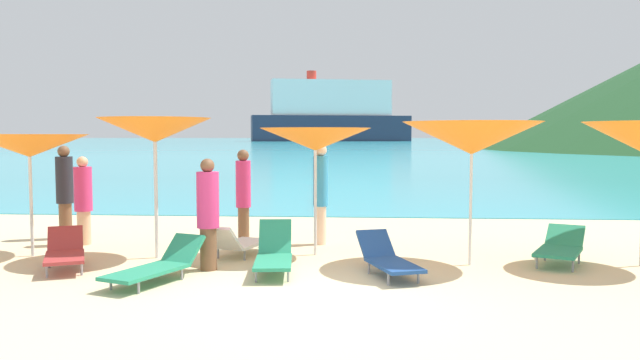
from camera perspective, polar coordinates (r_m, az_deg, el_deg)
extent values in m
cube|color=beige|center=(18.15, 1.77, -2.92)|extent=(50.00, 100.00, 0.30)
cube|color=#38B7CC|center=(235.73, 3.96, 3.53)|extent=(650.00, 440.00, 0.02)
cylinder|color=silver|center=(11.77, -24.45, -1.51)|extent=(0.05, 0.05, 1.97)
cone|color=orange|center=(11.72, -24.58, 2.81)|extent=(2.06, 2.06, 0.38)
sphere|color=silver|center=(11.72, -24.60, 3.43)|extent=(0.07, 0.07, 0.07)
cylinder|color=silver|center=(10.90, -14.47, -0.99)|extent=(0.06, 0.06, 2.23)
cone|color=orange|center=(10.86, -14.57, 4.35)|extent=(1.89, 1.89, 0.40)
sphere|color=silver|center=(10.86, -14.58, 5.04)|extent=(0.07, 0.07, 0.07)
cylinder|color=silver|center=(10.83, -0.42, -1.31)|extent=(0.05, 0.05, 2.07)
cone|color=orange|center=(10.78, -0.42, 3.66)|extent=(1.98, 1.98, 0.39)
sphere|color=silver|center=(10.78, -0.42, 4.33)|extent=(0.07, 0.07, 0.07)
cylinder|color=silver|center=(10.25, 13.34, -1.57)|extent=(0.04, 0.04, 2.13)
cone|color=orange|center=(10.20, 13.43, 3.67)|extent=(2.35, 2.35, 0.51)
sphere|color=silver|center=(10.20, 13.44, 4.56)|extent=(0.07, 0.07, 0.07)
cube|color=#268C66|center=(9.07, -15.35, -7.93)|extent=(0.99, 1.38, 0.05)
cube|color=#268C66|center=(9.65, -12.14, -6.06)|extent=(0.64, 0.58, 0.40)
cylinder|color=gray|center=(8.96, -18.22, -8.84)|extent=(0.04, 0.04, 0.16)
cylinder|color=gray|center=(8.64, -15.94, -9.26)|extent=(0.04, 0.04, 0.16)
cylinder|color=gray|center=(9.59, -14.51, -7.90)|extent=(0.04, 0.04, 0.16)
cylinder|color=gray|center=(9.30, -12.26, -8.25)|extent=(0.04, 0.04, 0.16)
cube|color=#1E478C|center=(9.18, 6.66, -7.57)|extent=(0.86, 1.20, 0.05)
cube|color=#1E478C|center=(9.83, 4.99, -5.73)|extent=(0.62, 0.59, 0.39)
cylinder|color=gray|center=(8.82, 6.14, -8.81)|extent=(0.04, 0.04, 0.18)
cylinder|color=gray|center=(8.99, 8.80, -8.58)|extent=(0.04, 0.04, 0.18)
cylinder|color=gray|center=(9.51, 4.41, -7.85)|extent=(0.04, 0.04, 0.18)
cylinder|color=gray|center=(9.67, 6.90, -7.67)|extent=(0.04, 0.04, 0.18)
cube|color=#A53333|center=(10.29, -21.89, -6.43)|extent=(0.93, 1.17, 0.05)
cube|color=#A53333|center=(10.96, -21.83, -4.91)|extent=(0.64, 0.58, 0.37)
cylinder|color=gray|center=(10.02, -23.27, -7.49)|extent=(0.04, 0.04, 0.20)
cylinder|color=gray|center=(10.00, -20.56, -7.43)|extent=(0.04, 0.04, 0.20)
cylinder|color=gray|center=(10.73, -23.09, -6.73)|extent=(0.04, 0.04, 0.20)
cylinder|color=gray|center=(10.72, -20.56, -6.68)|extent=(0.04, 0.04, 0.20)
cube|color=white|center=(10.99, -6.91, -5.67)|extent=(0.86, 1.15, 0.05)
cube|color=white|center=(10.34, -8.82, -5.19)|extent=(0.66, 0.60, 0.43)
cylinder|color=gray|center=(11.16, -5.02, -6.08)|extent=(0.04, 0.04, 0.17)
cylinder|color=gray|center=(11.39, -7.27, -5.90)|extent=(0.04, 0.04, 0.17)
cylinder|color=gray|center=(10.54, -6.77, -6.70)|extent=(0.04, 0.04, 0.17)
cylinder|color=gray|center=(10.78, -9.11, -6.49)|extent=(0.04, 0.04, 0.17)
cube|color=#268C66|center=(10.63, 20.54, -6.04)|extent=(0.98, 1.18, 0.05)
cube|color=#268C66|center=(11.30, 21.09, -4.70)|extent=(0.71, 0.63, 0.34)
cylinder|color=gray|center=(10.39, 18.84, -6.95)|extent=(0.04, 0.04, 0.21)
cylinder|color=gray|center=(10.31, 21.70, -7.10)|extent=(0.04, 0.04, 0.21)
cylinder|color=gray|center=(11.08, 19.50, -6.28)|extent=(0.04, 0.04, 0.21)
cylinder|color=gray|center=(11.01, 22.17, -6.42)|extent=(0.04, 0.04, 0.21)
cube|color=#268C66|center=(9.31, -4.21, -7.33)|extent=(0.64, 1.18, 0.05)
cube|color=#268C66|center=(9.98, -4.03, -5.12)|extent=(0.53, 0.41, 0.52)
cylinder|color=gray|center=(9.01, -5.74, -8.50)|extent=(0.04, 0.04, 0.19)
cylinder|color=gray|center=(8.98, -2.86, -8.52)|extent=(0.04, 0.04, 0.19)
cylinder|color=gray|center=(9.78, -5.41, -7.50)|extent=(0.04, 0.04, 0.19)
cylinder|color=gray|center=(9.76, -2.77, -7.51)|extent=(0.04, 0.04, 0.19)
cylinder|color=#DBAA84|center=(12.73, -20.37, -4.02)|extent=(0.25, 0.25, 0.63)
cylinder|color=#D83372|center=(12.65, -20.45, -0.76)|extent=(0.33, 0.33, 0.82)
sphere|color=#DBAA84|center=(12.62, -20.51, 1.53)|extent=(0.21, 0.21, 0.21)
cylinder|color=brown|center=(9.85, -9.96, -6.09)|extent=(0.25, 0.25, 0.65)
cylinder|color=#D83372|center=(9.74, -10.01, -1.76)|extent=(0.34, 0.34, 0.84)
sphere|color=brown|center=(9.71, -10.05, 1.28)|extent=(0.21, 0.21, 0.21)
cylinder|color=brown|center=(13.57, -21.82, -3.42)|extent=(0.25, 0.25, 0.71)
cylinder|color=#26262D|center=(13.49, -21.91, 0.01)|extent=(0.33, 0.33, 0.92)
sphere|color=brown|center=(13.47, -21.97, 2.39)|extent=(0.23, 0.23, 0.23)
cylinder|color=beige|center=(11.94, 0.04, -4.07)|extent=(0.21, 0.21, 0.72)
cylinder|color=#3399D8|center=(11.86, 0.04, -0.09)|extent=(0.28, 0.28, 0.94)
sphere|color=beige|center=(11.83, 0.04, 2.69)|extent=(0.23, 0.23, 0.23)
cylinder|color=brown|center=(12.23, -6.85, -4.01)|extent=(0.21, 0.21, 0.68)
cylinder|color=#D83372|center=(12.15, -6.88, -0.35)|extent=(0.28, 0.28, 0.88)
sphere|color=brown|center=(12.12, -6.91, 2.20)|extent=(0.22, 0.22, 0.22)
cube|color=#262D47|center=(215.46, 1.00, 4.63)|extent=(54.18, 21.34, 8.57)
cube|color=white|center=(215.81, 1.00, 7.35)|extent=(40.79, 16.63, 11.87)
cylinder|color=red|center=(215.29, -0.77, 9.34)|extent=(3.22, 3.22, 3.00)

